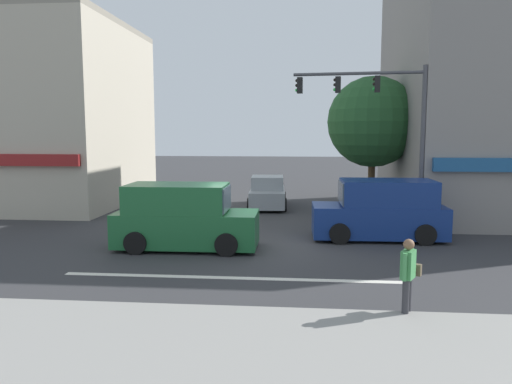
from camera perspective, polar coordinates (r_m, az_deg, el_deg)
ground_plane at (r=16.59m, az=-1.10°, el=-6.32°), size 120.00×120.00×0.00m
lane_marking_stripe at (r=13.23m, az=-2.79°, el=-9.77°), size 9.00×0.24×0.01m
sidewalk_curb at (r=8.61m, az=-7.71°, el=-18.79°), size 40.00×5.00×0.16m
building_left_block at (r=28.99m, az=-24.64°, el=7.99°), size 10.63×10.12×9.31m
street_tree at (r=23.89m, az=13.22°, el=7.79°), size 4.18×4.18×6.34m
utility_pole_near_left at (r=24.15m, az=-19.36°, el=7.23°), size 1.40×0.22×7.88m
utility_pole_far_right at (r=23.92m, az=19.96°, el=7.00°), size 1.40×0.22×7.70m
traffic_light_mast at (r=19.34m, az=14.72°, el=8.18°), size 4.87×0.71×6.20m
van_approaching_near at (r=18.19m, az=14.09°, el=-2.13°), size 4.64×2.13×2.11m
sedan_crossing_rightbound at (r=25.08m, az=1.31°, el=-0.15°), size 2.04×4.18×1.58m
van_waiting_far at (r=16.40m, az=-8.26°, el=-2.97°), size 4.62×2.08×2.11m
pedestrian_foreground_with_bag at (r=10.65m, az=17.01°, el=-8.92°), size 0.52×0.64×1.67m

